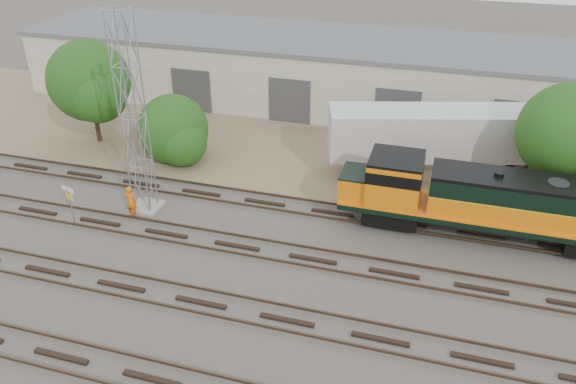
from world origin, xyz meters
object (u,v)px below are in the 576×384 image
(locomotive, at_px, (488,201))
(signal_tower, at_px, (134,121))
(semi_trailer, at_px, (450,135))
(worker, at_px, (131,202))

(locomotive, distance_m, signal_tower, 18.71)
(semi_trailer, bearing_deg, locomotive, -87.60)
(signal_tower, xyz_separation_m, worker, (-0.31, -0.93, -4.45))
(locomotive, height_order, signal_tower, signal_tower)
(worker, xyz_separation_m, semi_trailer, (16.40, 9.96, 1.78))
(signal_tower, bearing_deg, semi_trailer, 29.32)
(signal_tower, relative_size, worker, 5.87)
(worker, bearing_deg, signal_tower, -104.91)
(locomotive, xyz_separation_m, semi_trailer, (-2.18, 6.61, 0.55))
(signal_tower, relative_size, semi_trailer, 0.77)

